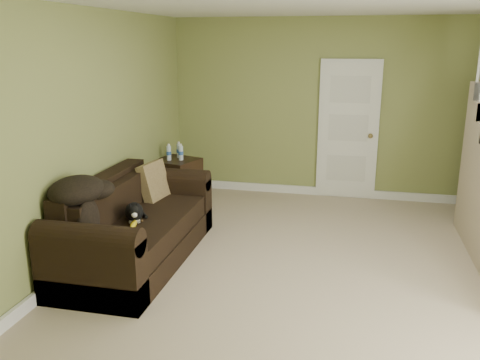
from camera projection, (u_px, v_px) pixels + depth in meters
The scene contains 14 objects.
floor at pixel (326, 274), 5.10m from camera, with size 5.00×5.50×0.01m, color tan.
ceiling at pixel (339, 1), 4.42m from camera, with size 5.00×5.50×0.01m, color white.
wall_back at pixel (342, 110), 7.34m from camera, with size 5.00×0.04×2.60m, color olive.
wall_front at pixel (298, 273), 2.18m from camera, with size 5.00×0.04×2.60m, color olive.
wall_left at pixel (90, 136), 5.30m from camera, with size 0.04×5.50×2.60m, color olive.
baseboard_back at pixel (338, 192), 7.64m from camera, with size 5.00×0.04×0.12m, color white.
baseboard_left at pixel (101, 247), 5.62m from camera, with size 0.04×5.50×0.12m, color white.
door at pixel (348, 131), 7.36m from camera, with size 0.86×0.12×2.02m.
sofa at pixel (134, 229), 5.36m from camera, with size 0.97×2.25×0.89m.
side_table at pixel (177, 181), 7.24m from camera, with size 0.68×0.68×0.88m.
cat at pixel (133, 212), 5.17m from camera, with size 0.34×0.49×0.24m.
banana at pixel (134, 224), 5.01m from camera, with size 0.06×0.20×0.06m, color gold.
throw_pillow at pixel (154, 181), 5.93m from camera, with size 0.11×0.45×0.45m, color #43301A.
throw_blanket at pixel (77, 190), 4.71m from camera, with size 0.47×0.62×0.26m, color black.
Camera 1 is at (0.20, -4.75, 2.26)m, focal length 38.00 mm.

